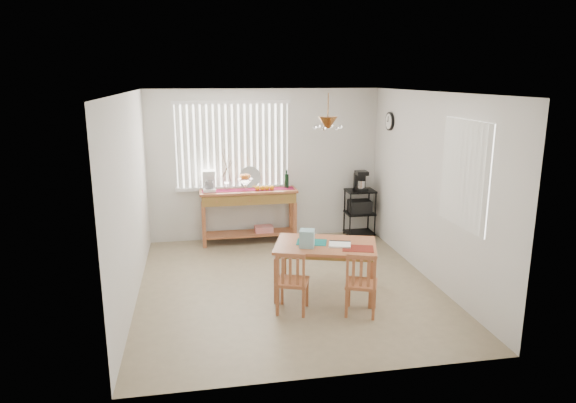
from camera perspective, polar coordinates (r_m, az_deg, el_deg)
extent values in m
cube|color=gray|center=(7.15, 0.00, -9.32)|extent=(4.00, 4.50, 0.01)
cube|color=silver|center=(8.98, -2.63, 4.13)|extent=(4.00, 0.10, 2.60)
cube|color=silver|center=(4.58, 5.16, -5.32)|extent=(4.00, 0.10, 2.60)
cube|color=silver|center=(6.70, -17.52, 0.20)|extent=(0.10, 4.50, 2.60)
cube|color=silver|center=(7.38, 15.86, 1.53)|extent=(0.10, 4.50, 2.60)
cube|color=white|center=(6.58, 0.00, 12.48)|extent=(4.00, 4.50, 0.10)
cube|color=white|center=(8.82, -6.17, 6.19)|extent=(1.90, 0.01, 1.40)
cube|color=white|center=(8.79, -12.04, 5.94)|extent=(0.07, 0.03, 1.40)
cube|color=white|center=(8.78, -11.35, 5.97)|extent=(0.07, 0.03, 1.40)
cube|color=white|center=(8.78, -10.66, 6.00)|extent=(0.07, 0.03, 1.40)
cube|color=white|center=(8.78, -9.97, 6.03)|extent=(0.07, 0.03, 1.40)
cube|color=white|center=(8.78, -9.27, 6.06)|extent=(0.07, 0.03, 1.40)
cube|color=white|center=(8.79, -8.58, 6.09)|extent=(0.07, 0.03, 1.40)
cube|color=white|center=(8.79, -7.89, 6.12)|extent=(0.07, 0.03, 1.40)
cube|color=white|center=(8.80, -7.20, 6.14)|extent=(0.07, 0.03, 1.40)
cube|color=white|center=(8.80, -6.51, 6.17)|extent=(0.07, 0.03, 1.40)
cube|color=white|center=(8.81, -5.82, 6.19)|extent=(0.07, 0.03, 1.40)
cube|color=white|center=(8.82, -5.14, 6.21)|extent=(0.07, 0.03, 1.40)
cube|color=white|center=(8.83, -4.45, 6.24)|extent=(0.07, 0.03, 1.40)
cube|color=white|center=(8.84, -3.76, 6.26)|extent=(0.07, 0.03, 1.40)
cube|color=white|center=(8.85, -3.08, 6.28)|extent=(0.07, 0.03, 1.40)
cube|color=white|center=(8.87, -2.40, 6.30)|extent=(0.07, 0.03, 1.40)
cube|color=white|center=(8.88, -1.72, 6.32)|extent=(0.07, 0.03, 1.40)
cube|color=white|center=(8.90, -1.05, 6.33)|extent=(0.07, 0.03, 1.40)
cube|color=white|center=(8.91, -0.37, 6.35)|extent=(0.07, 0.03, 1.40)
cube|color=white|center=(8.91, -6.04, 1.51)|extent=(1.98, 0.06, 0.06)
cube|color=white|center=(8.73, -6.28, 10.92)|extent=(1.98, 0.06, 0.06)
cube|color=white|center=(6.51, 19.05, 2.86)|extent=(0.01, 1.10, 1.30)
cube|color=white|center=(6.09, 21.21, 1.97)|extent=(0.03, 0.07, 1.30)
cube|color=white|center=(6.18, 20.69, 2.18)|extent=(0.03, 0.07, 1.30)
cube|color=white|center=(6.27, 20.18, 2.38)|extent=(0.03, 0.07, 1.30)
cube|color=white|center=(6.37, 19.69, 2.58)|extent=(0.03, 0.07, 1.30)
cube|color=white|center=(6.46, 19.21, 2.77)|extent=(0.03, 0.07, 1.30)
cube|color=white|center=(6.55, 18.75, 2.95)|extent=(0.03, 0.07, 1.30)
cube|color=white|center=(6.65, 18.29, 3.13)|extent=(0.03, 0.07, 1.30)
cube|color=white|center=(6.74, 17.85, 3.31)|extent=(0.03, 0.07, 1.30)
cube|color=white|center=(6.84, 17.43, 3.48)|extent=(0.03, 0.07, 1.30)
cube|color=white|center=(6.94, 17.01, 3.64)|extent=(0.03, 0.07, 1.30)
cylinder|color=black|center=(8.65, 11.24, 8.73)|extent=(0.04, 0.30, 0.30)
cylinder|color=white|center=(8.64, 11.10, 8.73)|extent=(0.01, 0.25, 0.25)
cylinder|color=brown|center=(6.33, 4.47, 10.40)|extent=(0.01, 0.01, 0.34)
cone|color=brown|center=(6.34, 4.44, 8.78)|extent=(0.24, 0.24, 0.14)
sphere|color=white|center=(6.39, 5.84, 8.24)|extent=(0.05, 0.05, 0.05)
sphere|color=white|center=(6.50, 4.81, 8.36)|extent=(0.05, 0.05, 0.05)
sphere|color=white|center=(6.46, 3.43, 8.35)|extent=(0.05, 0.05, 0.05)
sphere|color=white|center=(6.31, 3.01, 8.22)|extent=(0.05, 0.05, 0.05)
sphere|color=white|center=(6.19, 4.04, 8.11)|extent=(0.05, 0.05, 0.05)
sphere|color=white|center=(6.24, 5.47, 8.12)|extent=(0.05, 0.05, 0.05)
cube|color=#AD623A|center=(8.72, -4.42, 1.16)|extent=(1.64, 0.46, 0.04)
cube|color=olive|center=(8.75, -4.40, 0.44)|extent=(1.58, 0.42, 0.16)
cube|color=#AD623A|center=(8.64, -9.31, -2.86)|extent=(0.06, 0.06, 0.71)
cube|color=#AD623A|center=(8.80, 0.77, -2.38)|extent=(0.06, 0.06, 0.71)
cube|color=#AD623A|center=(8.99, -9.36, -2.21)|extent=(0.06, 0.06, 0.71)
cube|color=#AD623A|center=(9.13, 0.33, -1.77)|extent=(0.06, 0.06, 0.71)
cube|color=#AD623A|center=(8.91, -4.33, -3.54)|extent=(1.52, 0.40, 0.03)
cube|color=red|center=(8.92, -2.70, -3.05)|extent=(0.31, 0.23, 0.10)
cube|color=maroon|center=(8.72, -4.42, 1.31)|extent=(1.56, 0.25, 0.01)
cube|color=white|center=(8.67, -8.74, 1.28)|extent=(0.21, 0.25, 0.05)
cube|color=white|center=(8.73, -8.79, 2.22)|extent=(0.21, 0.08, 0.31)
cube|color=white|center=(8.59, -8.81, 3.19)|extent=(0.21, 0.23, 0.07)
cylinder|color=white|center=(8.62, -8.76, 1.84)|extent=(0.13, 0.13, 0.13)
cylinder|color=white|center=(8.68, -4.75, 1.58)|extent=(0.05, 0.05, 0.10)
cone|color=white|center=(8.66, -4.76, 2.21)|extent=(0.27, 0.27, 0.09)
sphere|color=red|center=(8.65, -4.44, 2.79)|extent=(0.08, 0.08, 0.08)
sphere|color=red|center=(8.69, -4.70, 2.84)|extent=(0.08, 0.08, 0.08)
sphere|color=red|center=(8.67, -5.07, 2.80)|extent=(0.08, 0.08, 0.08)
sphere|color=red|center=(8.61, -5.03, 2.73)|extent=(0.08, 0.08, 0.08)
sphere|color=red|center=(8.60, -4.64, 2.72)|extent=(0.08, 0.08, 0.08)
sphere|color=orange|center=(8.65, -3.42, 1.48)|extent=(0.08, 0.08, 0.08)
sphere|color=orange|center=(8.65, -2.88, 1.50)|extent=(0.08, 0.08, 0.08)
sphere|color=orange|center=(8.67, -2.34, 1.52)|extent=(0.08, 0.08, 0.08)
sphere|color=orange|center=(8.68, -1.81, 1.54)|extent=(0.08, 0.08, 0.08)
cylinder|color=silver|center=(8.87, -4.24, 2.73)|extent=(0.37, 0.09, 0.36)
cylinder|color=white|center=(8.73, -6.81, 1.73)|extent=(0.08, 0.08, 0.14)
cylinder|color=#4C3823|center=(8.67, -6.87, 3.69)|extent=(0.09, 0.04, 0.46)
cylinder|color=#4C3823|center=(8.66, -6.87, 3.85)|extent=(0.14, 0.06, 0.50)
cylinder|color=#4C3823|center=(8.67, -6.86, 3.52)|extent=(0.18, 0.08, 0.37)
cylinder|color=#4C3823|center=(8.66, -6.88, 4.02)|extent=(0.06, 0.03, 0.56)
cylinder|color=#4C3823|center=(8.67, -6.86, 3.45)|extent=(0.22, 0.10, 0.32)
cylinder|color=black|center=(8.83, -0.16, 2.28)|extent=(0.08, 0.08, 0.24)
cylinder|color=black|center=(8.80, -0.16, 3.29)|extent=(0.03, 0.03, 0.08)
cylinder|color=black|center=(9.01, 6.93, -1.64)|extent=(0.02, 0.02, 0.84)
cylinder|color=black|center=(9.16, 9.66, -1.49)|extent=(0.02, 0.02, 0.84)
cylinder|color=black|center=(9.34, 6.28, -1.07)|extent=(0.02, 0.02, 0.84)
cylinder|color=black|center=(9.48, 8.93, -0.94)|extent=(0.02, 0.02, 0.84)
cube|color=black|center=(9.15, 8.04, 1.19)|extent=(0.50, 0.40, 0.03)
cube|color=black|center=(9.24, 7.95, -1.28)|extent=(0.50, 0.40, 0.02)
cube|color=black|center=(9.34, 7.88, -3.43)|extent=(0.50, 0.40, 0.02)
cube|color=black|center=(9.21, 7.98, -0.55)|extent=(0.38, 0.30, 0.22)
cube|color=black|center=(9.12, 8.09, 1.40)|extent=(0.20, 0.24, 0.05)
cube|color=black|center=(9.17, 7.96, 2.26)|extent=(0.20, 0.08, 0.30)
cube|color=black|center=(9.07, 8.15, 3.18)|extent=(0.20, 0.22, 0.07)
cylinder|color=silver|center=(9.09, 8.12, 1.94)|extent=(0.13, 0.13, 0.13)
cube|color=#AD623A|center=(6.66, 4.19, -4.88)|extent=(1.47, 1.17, 0.04)
cube|color=olive|center=(6.68, 4.19, -5.25)|extent=(1.36, 1.05, 0.06)
cube|color=#AD623A|center=(6.51, -1.26, -8.80)|extent=(0.08, 0.08, 0.60)
cube|color=#AD623A|center=(6.46, 9.26, -9.16)|extent=(0.08, 0.08, 0.60)
cube|color=#AD623A|center=(7.17, -0.45, -6.63)|extent=(0.08, 0.08, 0.60)
cube|color=#AD623A|center=(7.13, 9.04, -6.93)|extent=(0.08, 0.08, 0.60)
cube|color=#126964|center=(6.71, 2.64, -4.53)|extent=(0.45, 0.38, 0.01)
cube|color=maroon|center=(6.52, 7.78, -5.19)|extent=(0.45, 0.38, 0.01)
cube|color=white|center=(6.61, 5.78, -4.81)|extent=(0.33, 0.29, 0.02)
cube|color=black|center=(6.72, 5.80, -4.47)|extent=(0.27, 0.11, 0.03)
cube|color=#82B5BE|center=(6.51, 2.13, -4.12)|extent=(0.23, 0.23, 0.22)
cube|color=#AD623A|center=(6.28, 0.51, -8.91)|extent=(0.47, 0.47, 0.04)
cube|color=#AD623A|center=(6.48, 2.13, -10.08)|extent=(0.05, 0.05, 0.36)
cube|color=#AD623A|center=(6.52, -0.66, -9.90)|extent=(0.05, 0.05, 0.36)
cube|color=#AD623A|center=(6.19, 1.73, -11.24)|extent=(0.05, 0.05, 0.36)
cube|color=#AD623A|center=(6.24, -1.20, -11.04)|extent=(0.05, 0.05, 0.36)
cube|color=#AD623A|center=(6.02, 1.75, -7.68)|extent=(0.04, 0.04, 0.40)
cube|color=#AD623A|center=(6.07, -1.23, -7.49)|extent=(0.04, 0.04, 0.40)
cube|color=#AD623A|center=(5.98, 0.26, -6.02)|extent=(0.32, 0.14, 0.05)
cube|color=#AD623A|center=(6.03, 1.08, -7.82)|extent=(0.04, 0.03, 0.32)
cube|color=#AD623A|center=(6.05, 0.25, -7.77)|extent=(0.04, 0.03, 0.32)
cube|color=#AD623A|center=(6.06, -0.57, -7.71)|extent=(0.04, 0.03, 0.32)
cube|color=#AD623A|center=(6.28, 8.16, -9.04)|extent=(0.48, 0.48, 0.04)
cube|color=#AD623A|center=(6.50, 9.61, -10.19)|extent=(0.05, 0.05, 0.36)
cube|color=#AD623A|center=(6.51, 6.79, -10.03)|extent=(0.05, 0.05, 0.36)
cube|color=#AD623A|center=(6.21, 9.48, -11.36)|extent=(0.05, 0.05, 0.36)
cube|color=#AD623A|center=(6.23, 6.52, -11.18)|extent=(0.05, 0.05, 0.36)
cube|color=#AD623A|center=(6.04, 9.63, -7.81)|extent=(0.04, 0.04, 0.40)
cube|color=#AD623A|center=(6.05, 6.62, -7.64)|extent=(0.04, 0.04, 0.40)
cube|color=#AD623A|center=(5.98, 8.18, -6.16)|extent=(0.32, 0.15, 0.05)
cube|color=#AD623A|center=(6.05, 8.95, -7.95)|extent=(0.04, 0.03, 0.32)
cube|color=#AD623A|center=(6.05, 8.12, -7.90)|extent=(0.04, 0.03, 0.32)
cube|color=#AD623A|center=(6.06, 7.28, -7.85)|extent=(0.04, 0.03, 0.32)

